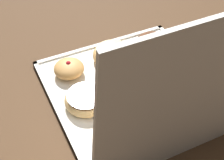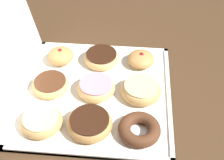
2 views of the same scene
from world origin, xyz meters
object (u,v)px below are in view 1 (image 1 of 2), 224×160
Objects in this scene: chocolate_cake_ring_donut_0 at (153,44)px; glazed_ring_donut_6 at (204,99)px; chocolate_frosted_donut_3 at (176,69)px; chocolate_frosted_donut_5 at (87,100)px; chocolate_frosted_donut_7 at (159,119)px; donut_box at (133,89)px; pink_frosted_donut_4 at (133,82)px; jelly_filled_donut_8 at (112,134)px; glazed_ring_donut_1 at (113,55)px; jelly_filled_donut_2 at (69,68)px.

chocolate_cake_ring_donut_0 is 0.99× the size of glazed_ring_donut_6.
chocolate_frosted_donut_3 reaches higher than glazed_ring_donut_6.
glazed_ring_donut_6 is (-0.27, 0.13, 0.00)m from chocolate_frosted_donut_5.
glazed_ring_donut_6 is at bearing 155.42° from chocolate_frosted_donut_5.
chocolate_cake_ring_donut_0 is at bearing -118.08° from chocolate_frosted_donut_7.
chocolate_frosted_donut_3 is 0.19m from chocolate_frosted_donut_7.
chocolate_frosted_donut_3 reaches higher than chocolate_cake_ring_donut_0.
donut_box is at bearing -43.31° from glazed_ring_donut_6.
chocolate_frosted_donut_7 is (0.00, 0.14, -0.00)m from pink_frosted_donut_4.
jelly_filled_donut_8 is (0.13, 0.13, 0.03)m from donut_box.
chocolate_frosted_donut_3 reaches higher than chocolate_frosted_donut_5.
chocolate_frosted_donut_3 is at bearing 134.25° from glazed_ring_donut_1.
chocolate_frosted_donut_7 is at bearing 88.59° from donut_box.
glazed_ring_donut_6 is 1.34× the size of jelly_filled_donut_8.
donut_box is 0.14m from chocolate_frosted_donut_3.
chocolate_frosted_donut_3 is 1.08× the size of pink_frosted_donut_4.
chocolate_frosted_donut_3 is (-0.13, 0.00, 0.03)m from donut_box.
chocolate_frosted_donut_7 reaches higher than donut_box.
glazed_ring_donut_6 is (-0.13, 0.26, -0.00)m from glazed_ring_donut_1.
chocolate_frosted_donut_5 is (0.14, 0.01, -0.00)m from pink_frosted_donut_4.
jelly_filled_donut_8 is at bearing 46.80° from pink_frosted_donut_4.
chocolate_cake_ring_donut_0 is 1.29× the size of jelly_filled_donut_2.
jelly_filled_donut_8 is (0.26, 0.00, 0.00)m from glazed_ring_donut_6.
donut_box is 5.11× the size of jelly_filled_donut_2.
glazed_ring_donut_6 is at bearing -179.07° from jelly_filled_donut_8.
glazed_ring_donut_1 is (-0.00, -0.13, 0.03)m from donut_box.
jelly_filled_donut_8 is (-0.01, 0.13, 0.01)m from chocolate_frosted_donut_5.
chocolate_frosted_donut_7 is (0.14, 0.13, -0.00)m from chocolate_frosted_donut_3.
donut_box is at bearing -178.75° from chocolate_frosted_donut_5.
chocolate_cake_ring_donut_0 is 0.26m from glazed_ring_donut_6.
chocolate_frosted_donut_3 is (-0.27, 0.13, -0.00)m from jelly_filled_donut_2.
jelly_filled_donut_2 is 0.77× the size of glazed_ring_donut_6.
pink_frosted_donut_4 is 0.14m from chocolate_frosted_donut_7.
donut_box is 0.19m from jelly_filled_donut_8.
pink_frosted_donut_4 is 0.19m from glazed_ring_donut_6.
pink_frosted_donut_4 is (0.00, 0.13, -0.00)m from glazed_ring_donut_1.
glazed_ring_donut_1 is at bearing -91.05° from chocolate_frosted_donut_7.
chocolate_cake_ring_donut_0 is at bearing -179.77° from jelly_filled_donut_2.
chocolate_frosted_donut_5 is at bearing -44.65° from chocolate_frosted_donut_7.
glazed_ring_donut_6 reaches higher than chocolate_cake_ring_donut_0.
glazed_ring_donut_6 is at bearing 90.99° from chocolate_frosted_donut_3.
jelly_filled_donut_8 is (0.27, 0.26, 0.01)m from chocolate_cake_ring_donut_0.
jelly_filled_donut_2 is at bearing -89.98° from chocolate_frosted_donut_5.
chocolate_frosted_donut_5 and chocolate_frosted_donut_7 have the same top height.
jelly_filled_donut_2 is 0.80× the size of chocolate_frosted_donut_7.
chocolate_frosted_donut_3 is (-0.13, 0.14, -0.00)m from glazed_ring_donut_1.
chocolate_cake_ring_donut_0 reaches higher than donut_box.
jelly_filled_donut_2 is 0.26m from jelly_filled_donut_8.
glazed_ring_donut_1 is at bearing -178.90° from jelly_filled_donut_2.
jelly_filled_donut_8 reaches higher than glazed_ring_donut_1.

